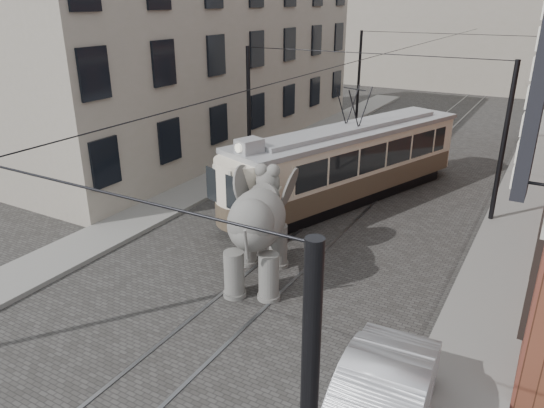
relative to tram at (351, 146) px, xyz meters
The scene contains 9 objects.
ground 6.02m from the tram, 85.90° to the right, with size 120.00×120.00×0.00m, color #3B3937.
tram_rails 6.01m from the tram, 85.90° to the right, with size 1.54×80.00×0.02m, color slate, non-canonical shape.
sidewalk_right 8.75m from the tram, 40.85° to the right, with size 2.00×60.00×0.15m, color slate.
sidewalk_left 8.54m from the tram, 137.83° to the right, with size 2.00×60.00×0.15m, color slate.
stucco_building 11.81m from the tram, 157.14° to the left, with size 7.00×24.00×10.00m, color gray.
distant_block 34.79m from the tram, 89.34° to the left, with size 28.00×10.00×14.00m, color gray.
catenary 0.87m from the tram, 69.70° to the right, with size 11.00×30.20×6.00m, color black, non-canonical shape.
tram is the anchor object (origin of this frame).
elephant 7.65m from the tram, 88.95° to the right, with size 2.77×5.04×3.08m, color #5D5B56, non-canonical shape.
Camera 1 is at (6.82, -13.56, 7.87)m, focal length 33.70 mm.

